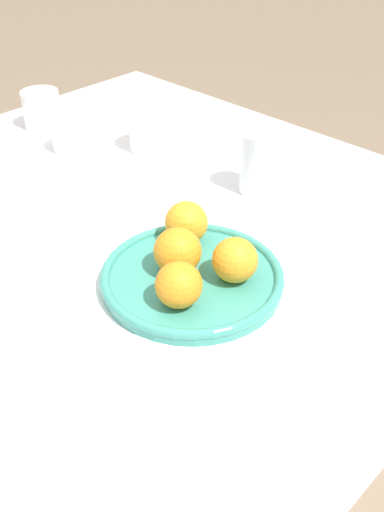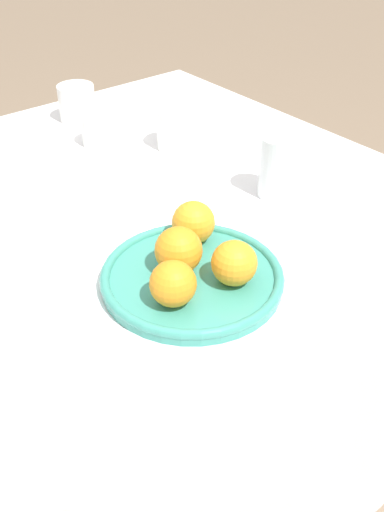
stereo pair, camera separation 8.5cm
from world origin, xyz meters
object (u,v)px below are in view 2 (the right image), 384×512
(orange_0, at_px, (234,263))
(cup_2, at_px, (101,130))
(orange_3, at_px, (173,284))
(water_glass, at_px, (277,167))
(orange_1, at_px, (179,250))
(orange_2, at_px, (193,222))
(cup_1, at_px, (179,129))
(cup_0, at_px, (77,103))
(fruit_platter, at_px, (192,277))

(orange_0, bearing_deg, cup_2, 77.80)
(orange_3, height_order, water_glass, water_glass)
(orange_1, distance_m, orange_2, 0.08)
(water_glass, bearing_deg, cup_2, 108.60)
(orange_0, xyz_separation_m, orange_2, (0.02, 0.12, 0.00))
(orange_2, xyz_separation_m, orange_3, (-0.12, -0.10, -0.00))
(water_glass, xyz_separation_m, cup_2, (-0.13, 0.38, -0.03))
(water_glass, bearing_deg, orange_1, -163.43)
(orange_1, bearing_deg, cup_1, 52.00)
(orange_0, xyz_separation_m, orange_3, (-0.09, 0.02, -0.00))
(orange_1, xyz_separation_m, orange_2, (0.06, 0.05, -0.00))
(orange_1, bearing_deg, orange_2, 35.29)
(orange_0, bearing_deg, orange_3, 169.39)
(orange_0, height_order, water_glass, water_glass)
(orange_1, relative_size, orange_3, 1.08)
(cup_0, bearing_deg, orange_0, -101.96)
(orange_2, bearing_deg, orange_0, -100.63)
(fruit_platter, relative_size, orange_1, 3.85)
(orange_3, xyz_separation_m, water_glass, (0.34, 0.14, 0.01))
(water_glass, bearing_deg, orange_0, -147.41)
(orange_3, distance_m, water_glass, 0.37)
(fruit_platter, bearing_deg, cup_0, 74.11)
(orange_1, relative_size, cup_1, 0.78)
(fruit_platter, distance_m, water_glass, 0.31)
(orange_0, height_order, cup_2, orange_0)
(cup_2, bearing_deg, orange_0, -102.20)
(orange_0, bearing_deg, fruit_platter, 125.93)
(orange_1, relative_size, cup_2, 0.90)
(fruit_platter, height_order, orange_3, orange_3)
(orange_1, distance_m, orange_3, 0.07)
(orange_0, distance_m, cup_2, 0.55)
(water_glass, xyz_separation_m, cup_0, (-0.10, 0.53, -0.02))
(orange_1, bearing_deg, cup_2, 71.19)
(fruit_platter, bearing_deg, orange_1, 107.91)
(fruit_platter, height_order, water_glass, water_glass)
(fruit_platter, relative_size, cup_1, 3.00)
(orange_2, height_order, orange_3, orange_2)
(orange_3, distance_m, cup_2, 0.56)
(orange_1, bearing_deg, water_glass, 16.57)
(orange_1, xyz_separation_m, cup_1, (0.28, 0.35, -0.01))
(fruit_platter, xyz_separation_m, orange_3, (-0.06, -0.03, 0.04))
(orange_3, bearing_deg, cup_0, 70.26)
(cup_0, bearing_deg, orange_1, -107.04)
(fruit_platter, xyz_separation_m, cup_0, (0.18, 0.63, 0.03))
(orange_0, distance_m, water_glass, 0.29)
(orange_1, relative_size, water_glass, 0.61)
(orange_2, xyz_separation_m, cup_2, (0.09, 0.42, -0.02))
(orange_2, relative_size, cup_0, 0.82)
(orange_3, bearing_deg, orange_0, -10.61)
(orange_0, xyz_separation_m, cup_2, (0.12, 0.54, -0.02))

